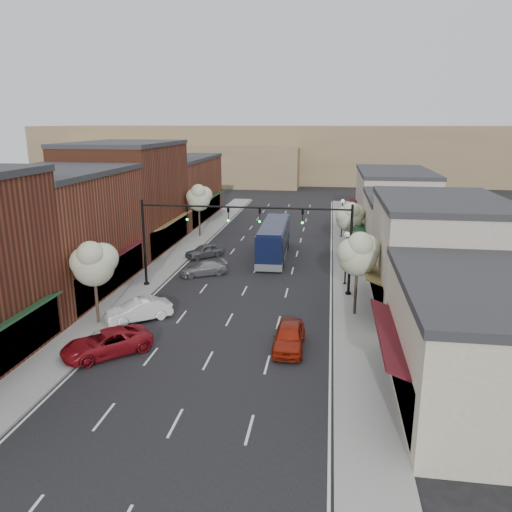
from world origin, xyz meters
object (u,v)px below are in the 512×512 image
at_px(coach_bus, 274,240).
at_px(parked_car_b, 139,310).
at_px(red_hatchback, 289,337).
at_px(parked_car_c, 204,269).
at_px(parked_car_a, 107,343).
at_px(parked_car_d, 205,251).
at_px(signal_mast_right, 319,236).
at_px(tree_left_far, 199,197).
at_px(lamp_post_near, 346,249).
at_px(signal_mast_left, 173,231).
at_px(lamp_post_far, 342,212).
at_px(tree_left_near, 94,262).
at_px(tree_right_near, 358,253).
at_px(tree_right_far, 350,216).

relative_size(coach_bus, parked_car_b, 2.58).
distance_m(red_hatchback, parked_car_c, 15.87).
bearing_deg(red_hatchback, parked_car_a, -167.50).
height_order(red_hatchback, parked_car_d, red_hatchback).
xyz_separation_m(signal_mast_right, coach_bus, (-4.48, 10.34, -2.85)).
distance_m(tree_left_far, parked_car_b, 25.31).
height_order(red_hatchback, parked_car_b, red_hatchback).
relative_size(tree_left_far, red_hatchback, 1.42).
relative_size(tree_left_far, parked_car_d, 1.58).
bearing_deg(parked_car_b, red_hatchback, 37.06).
bearing_deg(signal_mast_right, lamp_post_near, 48.95).
height_order(parked_car_a, parked_car_d, parked_car_a).
height_order(signal_mast_left, lamp_post_far, signal_mast_left).
relative_size(tree_left_near, red_hatchback, 1.32).
height_order(signal_mast_left, tree_right_near, signal_mast_left).
bearing_deg(tree_right_far, tree_left_near, -129.69).
distance_m(signal_mast_left, tree_right_near, 14.55).
bearing_deg(coach_bus, parked_car_d, -172.61).
bearing_deg(lamp_post_far, tree_left_near, -119.78).
distance_m(tree_left_near, parked_car_c, 12.87).
bearing_deg(tree_left_near, signal_mast_right, 30.14).
height_order(parked_car_a, parked_car_b, parked_car_b).
distance_m(tree_right_far, red_hatchback, 22.34).
xyz_separation_m(signal_mast_right, parked_car_a, (-11.47, -12.06, -3.92)).
xyz_separation_m(signal_mast_left, parked_car_a, (-0.22, -12.06, -3.92)).
xyz_separation_m(signal_mast_left, tree_right_far, (13.97, 11.95, -0.63)).
relative_size(parked_car_a, parked_car_b, 1.16).
bearing_deg(red_hatchback, tree_right_far, 79.36).
bearing_deg(parked_car_c, tree_left_far, 167.63).
bearing_deg(tree_left_far, parked_car_b, -84.67).
distance_m(lamp_post_near, parked_car_a, 20.09).
xyz_separation_m(coach_bus, red_hatchback, (3.17, -20.13, -1.04)).
bearing_deg(parked_car_d, parked_car_a, -45.99).
relative_size(red_hatchback, parked_car_a, 0.86).
bearing_deg(tree_left_far, red_hatchback, -65.63).
height_order(signal_mast_right, parked_car_a, signal_mast_right).
distance_m(lamp_post_far, parked_car_b, 30.34).
distance_m(signal_mast_right, lamp_post_near, 3.69).
distance_m(tree_left_near, parked_car_d, 17.93).
bearing_deg(tree_right_near, lamp_post_near, 94.77).
bearing_deg(tree_right_far, tree_left_far, 160.13).
relative_size(signal_mast_right, signal_mast_left, 1.00).
distance_m(tree_right_far, parked_car_b, 23.91).
distance_m(signal_mast_right, signal_mast_left, 11.24).
distance_m(tree_right_near, tree_right_far, 16.01).
bearing_deg(lamp_post_far, signal_mast_right, -96.22).
relative_size(tree_right_near, red_hatchback, 1.38).
height_order(tree_left_far, parked_car_b, tree_left_far).
relative_size(signal_mast_left, lamp_post_far, 1.85).
bearing_deg(tree_left_far, tree_right_far, -19.87).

